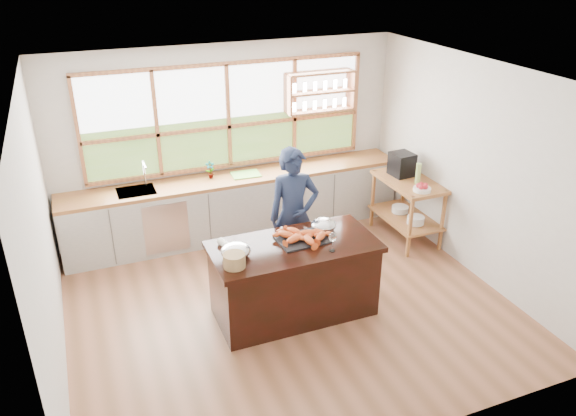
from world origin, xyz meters
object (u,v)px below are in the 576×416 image
island (294,279)px  wicker_basket (234,260)px  cook (294,215)px  espresso_machine (402,164)px

island → wicker_basket: (-0.74, -0.20, 0.52)m
island → wicker_basket: bearing=-164.6°
cook → wicker_basket: bearing=-130.2°
island → espresso_machine: espresso_machine is taller
island → espresso_machine: size_ratio=5.64×
espresso_machine → wicker_basket: bearing=-157.1°
island → cook: (0.30, 0.74, 0.41)m
island → cook: size_ratio=1.07×
espresso_machine → wicker_basket: size_ratio=1.42×
cook → wicker_basket: (-1.04, -0.94, 0.11)m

